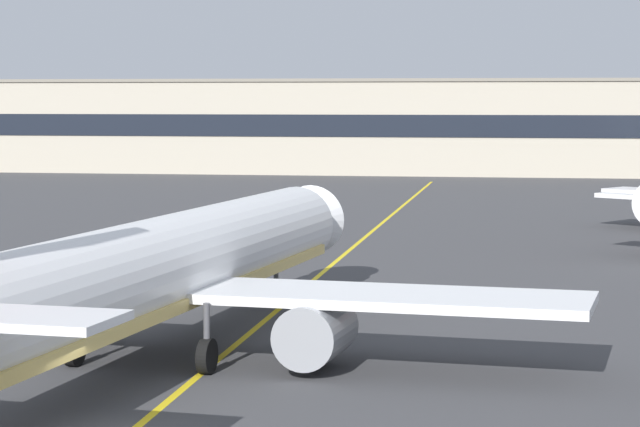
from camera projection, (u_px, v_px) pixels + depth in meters
name	position (u px, v px, depth m)	size (l,w,h in m)	color
taxiway_centreline	(300.00, 291.00, 67.78)	(0.30, 180.00, 0.01)	yellow
airliner_foreground	(158.00, 272.00, 49.70)	(32.33, 41.51, 11.65)	white
safety_cone_by_nose_gear	(255.00, 293.00, 65.50)	(0.44, 0.44, 0.55)	orange
terminal_building	(443.00, 127.00, 171.57)	(167.77, 12.40, 12.30)	#B2A893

